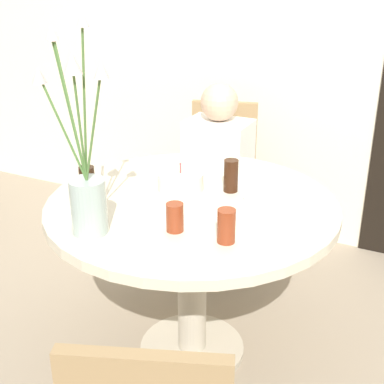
{
  "coord_description": "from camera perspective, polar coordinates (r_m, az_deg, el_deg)",
  "views": [
    {
      "loc": [
        0.86,
        -1.75,
        1.63
      ],
      "look_at": [
        0.0,
        0.0,
        0.79
      ],
      "focal_mm": 50.0,
      "sensor_mm": 36.0,
      "label": 1
    }
  ],
  "objects": [
    {
      "name": "dining_table",
      "position": [
        2.21,
        0.0,
        -4.25
      ],
      "size": [
        1.17,
        1.17,
        0.75
      ],
      "color": "beige",
      "rests_on": "ground_plane"
    },
    {
      "name": "person_guest",
      "position": [
        2.99,
        2.76,
        0.98
      ],
      "size": [
        0.34,
        0.24,
        1.05
      ],
      "color": "#383333",
      "rests_on": "ground_plane"
    },
    {
      "name": "side_plate",
      "position": [
        2.19,
        7.67,
        -0.58
      ],
      "size": [
        0.17,
        0.17,
        0.01
      ],
      "color": "white",
      "rests_on": "dining_table"
    },
    {
      "name": "chair_far_back",
      "position": [
        3.14,
        3.14,
        2.16
      ],
      "size": [
        0.5,
        0.5,
        0.89
      ],
      "rotation": [
        0.0,
        0.0,
        0.28
      ],
      "color": "tan",
      "rests_on": "ground_plane"
    },
    {
      "name": "flower_vase",
      "position": [
        1.85,
        -11.31,
        1.19
      ],
      "size": [
        0.28,
        0.15,
        0.75
      ],
      "color": "#9EB2AD",
      "rests_on": "dining_table"
    },
    {
      "name": "drink_glass_1",
      "position": [
        1.82,
        3.68,
        -3.64
      ],
      "size": [
        0.06,
        0.06,
        0.12
      ],
      "color": "maroon",
      "rests_on": "dining_table"
    },
    {
      "name": "drink_glass_3",
      "position": [
        1.89,
        -1.85,
        -2.72
      ],
      "size": [
        0.06,
        0.06,
        0.11
      ],
      "color": "maroon",
      "rests_on": "dining_table"
    },
    {
      "name": "drink_glass_0",
      "position": [
        2.22,
        4.18,
        1.74
      ],
      "size": [
        0.06,
        0.06,
        0.14
      ],
      "color": "#33190C",
      "rests_on": "dining_table"
    },
    {
      "name": "wall_back",
      "position": [
        3.23,
        11.09,
        17.05
      ],
      "size": [
        8.0,
        0.05,
        2.6
      ],
      "color": "beige",
      "rests_on": "ground_plane"
    },
    {
      "name": "ground_plane",
      "position": [
        2.55,
        0.0,
        -16.51
      ],
      "size": [
        16.0,
        16.0,
        0.0
      ],
      "primitive_type": "plane",
      "color": "gray"
    },
    {
      "name": "birthday_cake",
      "position": [
        2.25,
        -1.22,
        1.18
      ],
      "size": [
        0.19,
        0.19,
        0.12
      ],
      "color": "white",
      "rests_on": "dining_table"
    },
    {
      "name": "drink_glass_2",
      "position": [
        2.25,
        -11.12,
        1.28
      ],
      "size": [
        0.06,
        0.06,
        0.11
      ],
      "color": "black",
      "rests_on": "dining_table"
    }
  ]
}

